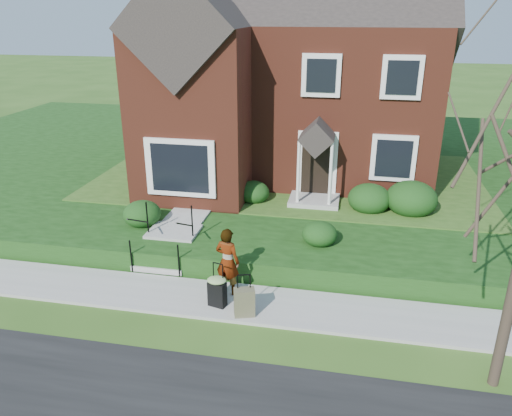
% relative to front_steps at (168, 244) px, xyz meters
% --- Properties ---
extents(ground, '(120.00, 120.00, 0.00)m').
position_rel_front_steps_xyz_m(ground, '(2.50, -1.84, -0.47)').
color(ground, '#2D5119').
rests_on(ground, ground).
extents(sidewalk, '(60.00, 1.60, 0.08)m').
position_rel_front_steps_xyz_m(sidewalk, '(2.50, -1.84, -0.43)').
color(sidewalk, '#9E9B93').
rests_on(sidewalk, ground).
extents(terrace, '(44.00, 20.00, 0.60)m').
position_rel_front_steps_xyz_m(terrace, '(6.50, 9.06, -0.17)').
color(terrace, '#16370F').
rests_on(terrace, ground).
extents(walkway, '(1.20, 6.00, 0.06)m').
position_rel_front_steps_xyz_m(walkway, '(0.00, 3.16, 0.16)').
color(walkway, '#9E9B93').
rests_on(walkway, terrace).
extents(main_house, '(10.40, 10.20, 9.40)m').
position_rel_front_steps_xyz_m(main_house, '(2.29, 7.76, 4.79)').
color(main_house, maroon).
rests_on(main_house, terrace).
extents(front_steps, '(1.40, 2.02, 1.50)m').
position_rel_front_steps_xyz_m(front_steps, '(0.00, 0.00, 0.00)').
color(front_steps, '#9E9B93').
rests_on(front_steps, ground).
extents(foundation_shrubs, '(9.75, 4.29, 1.11)m').
position_rel_front_steps_xyz_m(foundation_shrubs, '(2.74, 3.03, 0.62)').
color(foundation_shrubs, '#143911').
rests_on(foundation_shrubs, terrace).
extents(woman, '(0.70, 0.55, 1.69)m').
position_rel_front_steps_xyz_m(woman, '(2.08, -1.51, 0.45)').
color(woman, '#999999').
rests_on(woman, sidewalk).
extents(suitcase_black, '(0.52, 0.47, 1.08)m').
position_rel_front_steps_xyz_m(suitcase_black, '(1.97, -2.12, 0.02)').
color(suitcase_black, black).
rests_on(suitcase_black, sidewalk).
extents(suitcase_olive, '(0.52, 0.39, 1.00)m').
position_rel_front_steps_xyz_m(suitcase_olive, '(2.68, -2.38, -0.06)').
color(suitcase_olive, brown).
rests_on(suitcase_olive, sidewalk).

